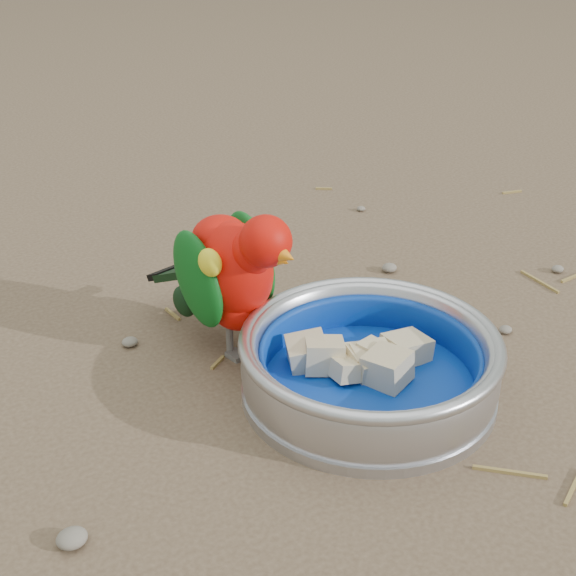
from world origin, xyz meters
TOP-DOWN VIEW (x-y plane):
  - ground at (0.00, 0.00)m, footprint 60.00×60.00m
  - food_bowl at (-0.03, -0.02)m, footprint 0.23×0.23m
  - bowl_wall at (-0.03, -0.02)m, footprint 0.23×0.23m
  - fruit_wedges at (-0.03, -0.02)m, footprint 0.14×0.14m
  - lory_parrot at (-0.10, 0.11)m, footprint 0.13×0.20m
  - ground_debris at (-0.03, 0.06)m, footprint 0.90×0.80m

SIDE VIEW (x-z plane):
  - ground at x=0.00m, z-range 0.00..0.00m
  - ground_debris at x=-0.03m, z-range 0.00..0.01m
  - food_bowl at x=-0.03m, z-range 0.00..0.02m
  - fruit_wedges at x=-0.03m, z-range 0.02..0.05m
  - bowl_wall at x=-0.03m, z-range 0.02..0.06m
  - lory_parrot at x=-0.10m, z-range 0.00..0.15m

